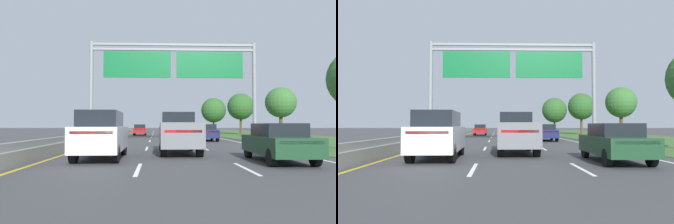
% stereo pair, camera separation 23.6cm
% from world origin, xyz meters
% --- Properties ---
extents(ground_plane, '(220.00, 220.00, 0.00)m').
position_xyz_m(ground_plane, '(0.00, 35.00, 0.00)').
color(ground_plane, '#3D3D3F').
extents(lane_striping, '(11.96, 106.00, 0.01)m').
position_xyz_m(lane_striping, '(0.00, 34.54, 0.00)').
color(lane_striping, white).
rests_on(lane_striping, ground).
extents(grass_verge_right, '(14.00, 110.00, 0.02)m').
position_xyz_m(grass_verge_right, '(13.95, 35.00, 0.01)').
color(grass_verge_right, '#3D602D').
rests_on(grass_verge_right, ground).
extents(median_barrier_concrete, '(0.60, 110.00, 0.85)m').
position_xyz_m(median_barrier_concrete, '(-6.60, 35.00, 0.35)').
color(median_barrier_concrete, gray).
rests_on(median_barrier_concrete, ground).
extents(overhead_sign_gantry, '(15.06, 0.42, 8.98)m').
position_xyz_m(overhead_sign_gantry, '(0.30, 27.09, 6.43)').
color(overhead_sign_gantry, gray).
rests_on(overhead_sign_gantry, ground).
extents(pickup_truck_grey, '(2.03, 5.41, 2.20)m').
position_xyz_m(pickup_truck_grey, '(-0.05, 16.26, 1.07)').
color(pickup_truck_grey, slate).
rests_on(pickup_truck_grey, ground).
extents(car_red_left_lane_sedan, '(1.92, 4.44, 1.57)m').
position_xyz_m(car_red_left_lane_sedan, '(-3.64, 44.39, 0.82)').
color(car_red_left_lane_sedan, maroon).
rests_on(car_red_left_lane_sedan, ground).
extents(car_navy_right_lane_sedan, '(1.91, 4.44, 1.57)m').
position_xyz_m(car_navy_right_lane_sedan, '(3.48, 28.70, 0.82)').
color(car_navy_right_lane_sedan, '#161E47').
rests_on(car_navy_right_lane_sedan, ground).
extents(car_darkgreen_right_lane_sedan, '(1.91, 4.44, 1.57)m').
position_xyz_m(car_darkgreen_right_lane_sedan, '(3.75, 12.42, 0.82)').
color(car_darkgreen_right_lane_sedan, '#193D23').
rests_on(car_darkgreen_right_lane_sedan, ground).
extents(car_white_left_lane_suv, '(1.96, 4.72, 2.11)m').
position_xyz_m(car_white_left_lane_suv, '(-3.67, 13.73, 1.10)').
color(car_white_left_lane_suv, silver).
rests_on(car_white_left_lane_suv, ground).
extents(roadside_tree_mid, '(3.27, 3.27, 5.56)m').
position_xyz_m(roadside_tree_mid, '(12.14, 32.16, 3.90)').
color(roadside_tree_mid, '#4C3823').
rests_on(roadside_tree_mid, ground).
extents(roadside_tree_far, '(4.14, 4.14, 6.45)m').
position_xyz_m(roadside_tree_far, '(11.97, 47.04, 4.36)').
color(roadside_tree_far, '#4C3823').
rests_on(roadside_tree_far, ground).
extents(roadside_tree_distant, '(5.06, 5.06, 7.04)m').
position_xyz_m(roadside_tree_distant, '(10.46, 61.71, 4.50)').
color(roadside_tree_distant, '#4C3823').
rests_on(roadside_tree_distant, ground).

